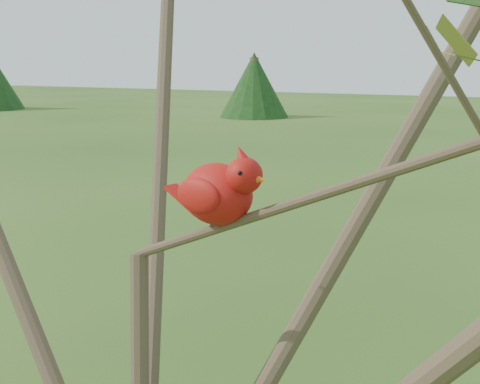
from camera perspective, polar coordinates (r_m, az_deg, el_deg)
The scene contains 3 objects.
crabapple_tree at distance 1.08m, azimuth -9.38°, elevation 1.28°, with size 2.35×2.05×2.95m.
cardinal at distance 1.12m, azimuth -1.67°, elevation 0.06°, with size 0.22×0.13×0.15m.
distant_trees at distance 26.63m, azimuth 14.93°, elevation 9.29°, with size 43.78×14.01×3.17m.
Camera 1 is at (0.65, -0.88, 2.31)m, focal length 50.00 mm.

